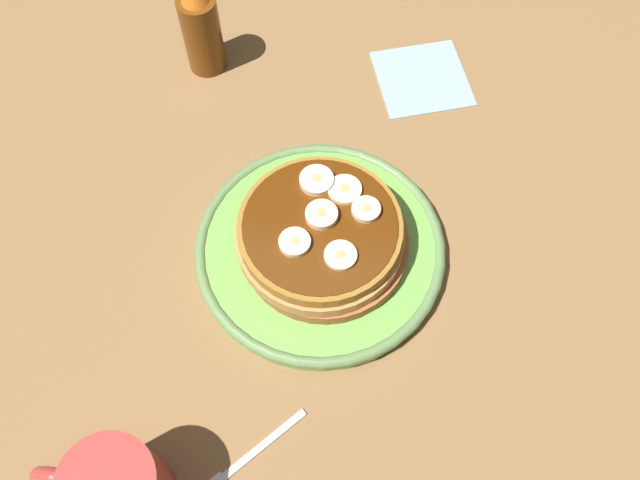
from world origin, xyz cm
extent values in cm
cube|color=olive|center=(0.00, 0.00, -1.50)|extent=(140.00, 140.00, 3.00)
cylinder|color=#72B74C|center=(0.00, 0.00, 0.88)|extent=(26.32, 26.32, 1.76)
torus|color=#658B50|center=(0.00, 0.00, 1.50)|extent=(26.77, 26.77, 1.23)
cylinder|color=#AF5F35|center=(-0.50, -0.23, 2.53)|extent=(17.61, 17.61, 1.54)
cylinder|color=tan|center=(0.34, 0.03, 4.08)|extent=(17.50, 17.50, 1.54)
cylinder|color=#A27029|center=(0.22, 0.32, 5.62)|extent=(16.79, 16.79, 1.54)
cylinder|color=#592B0A|center=(0.00, 0.00, 6.47)|extent=(15.74, 15.74, 0.16)
cylinder|color=#FEE2B9|center=(-0.20, -0.89, 6.86)|extent=(3.31, 3.31, 0.93)
cylinder|color=tan|center=(-0.20, -0.89, 7.36)|extent=(0.93, 0.93, 0.08)
cylinder|color=#FBE6B3|center=(-2.59, 3.22, 6.71)|extent=(3.25, 3.25, 0.64)
cylinder|color=tan|center=(-2.59, 3.22, 7.07)|extent=(0.91, 0.91, 0.08)
cylinder|color=#F7F1B9|center=(2.07, 2.61, 6.79)|extent=(3.18, 3.18, 0.79)
cylinder|color=tan|center=(2.07, 2.61, 7.22)|extent=(0.89, 0.89, 0.08)
cylinder|color=beige|center=(-4.31, -2.30, 6.80)|extent=(2.97, 2.97, 0.82)
cylinder|color=tan|center=(-4.31, -2.30, 7.25)|extent=(0.83, 0.83, 0.08)
cylinder|color=#F4ECB6|center=(-1.82, -4.34, 6.71)|extent=(3.52, 3.52, 0.63)
cylinder|color=tan|center=(-1.82, -4.34, 7.06)|extent=(0.99, 0.99, 0.08)
cylinder|color=#F5E1C0|center=(1.21, -4.86, 6.84)|extent=(3.59, 3.59, 0.89)
cylinder|color=tan|center=(1.21, -4.86, 7.32)|extent=(1.00, 1.00, 0.08)
cube|color=#99B2BF|center=(-8.36, -26.52, 0.15)|extent=(14.25, 14.25, 0.30)
cube|color=silver|center=(1.63, 20.74, 0.25)|extent=(6.73, 7.66, 0.50)
cylinder|color=brown|center=(18.69, -24.31, 5.16)|extent=(4.71, 4.71, 10.32)
camera|label=1|loc=(-5.77, 33.02, 65.83)|focal=38.26mm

